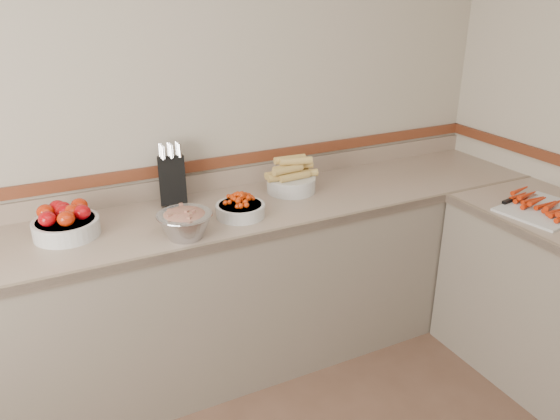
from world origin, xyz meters
name	(u,v)px	position (x,y,z in m)	size (l,w,h in m)	color
back_wall	(161,123)	(0.00, 2.00, 1.30)	(4.00, 4.00, 0.00)	#ADA28F
counter_back	(191,297)	(0.00, 1.68, 0.45)	(4.00, 0.65, 1.08)	gray
knife_block	(172,179)	(0.01, 1.90, 1.03)	(0.17, 0.19, 0.32)	black
tomato_bowl	(66,222)	(-0.53, 1.73, 0.96)	(0.29, 0.29, 0.14)	silver
cherry_tomato_bowl	(240,208)	(0.25, 1.58, 0.94)	(0.24, 0.24, 0.13)	silver
corn_bowl	(291,179)	(0.63, 1.77, 0.97)	(0.29, 0.27, 0.20)	silver
rhubarb_bowl	(185,222)	(-0.06, 1.47, 0.97)	(0.25, 0.25, 0.14)	#B2B2BA
cutting_board	(542,207)	(1.63, 0.97, 0.92)	(0.46, 0.41, 0.06)	beige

